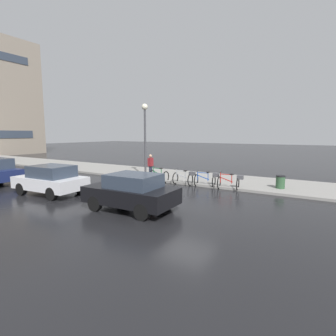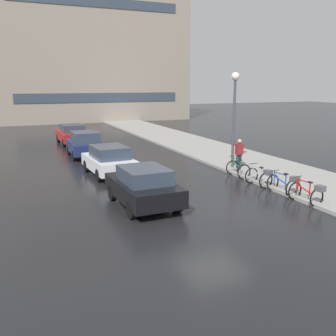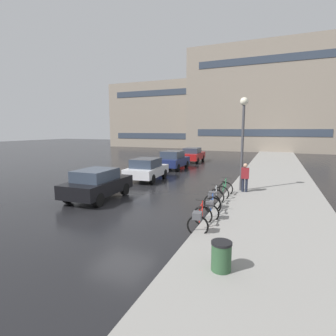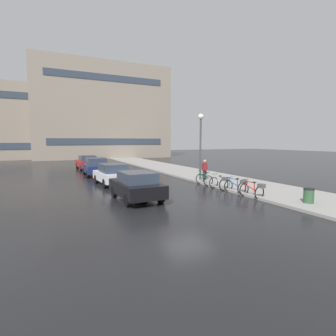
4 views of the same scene
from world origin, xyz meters
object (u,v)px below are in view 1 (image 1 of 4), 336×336
(bicycle_nearest, at_px, (231,181))
(bicycle_second, at_px, (207,179))
(bicycle_third, at_px, (185,177))
(pedestrian, at_px, (151,165))
(streetlamp, at_px, (145,128))
(trash_bin, at_px, (280,183))
(bicycle_farthest, at_px, (159,176))
(car_white, at_px, (51,179))
(car_black, at_px, (132,192))

(bicycle_nearest, bearing_deg, bicycle_second, 87.90)
(bicycle_third, bearing_deg, pedestrian, 73.58)
(bicycle_second, relative_size, streetlamp, 0.28)
(streetlamp, distance_m, trash_bin, 9.42)
(bicycle_farthest, bearing_deg, pedestrian, 55.69)
(bicycle_second, xyz_separation_m, pedestrian, (0.76, 4.69, 0.48))
(bicycle_second, xyz_separation_m, streetlamp, (0.52, 4.97, 3.10))
(bicycle_farthest, relative_size, car_white, 0.30)
(bicycle_second, bearing_deg, bicycle_third, 98.29)
(bicycle_third, bearing_deg, car_white, 140.25)
(bicycle_nearest, height_order, bicycle_third, bicycle_nearest)
(car_white, distance_m, trash_bin, 12.47)
(bicycle_third, xyz_separation_m, trash_bin, (1.37, -5.31, -0.06))
(car_white, bearing_deg, streetlamp, -11.28)
(bicycle_third, relative_size, trash_bin, 1.59)
(car_black, xyz_separation_m, car_white, (0.02, 5.46, -0.00))
(bicycle_third, bearing_deg, car_black, -174.14)
(car_black, bearing_deg, bicycle_second, -7.67)
(car_black, relative_size, streetlamp, 0.74)
(bicycle_nearest, height_order, streetlamp, streetlamp)
(bicycle_farthest, bearing_deg, streetlamp, 67.71)
(bicycle_nearest, xyz_separation_m, trash_bin, (1.22, -2.43, -0.05))
(bicycle_farthest, relative_size, trash_bin, 1.35)
(bicycle_nearest, height_order, car_black, car_black)
(car_black, relative_size, car_white, 1.00)
(car_black, height_order, pedestrian, pedestrian)
(bicycle_second, xyz_separation_m, car_white, (-6.05, 6.28, 0.30))
(bicycle_third, bearing_deg, bicycle_second, -81.71)
(bicycle_second, height_order, trash_bin, bicycle_second)
(bicycle_farthest, bearing_deg, bicycle_nearest, -89.12)
(bicycle_farthest, bearing_deg, car_white, 154.03)
(car_black, distance_m, trash_bin, 8.63)
(bicycle_nearest, bearing_deg, trash_bin, -63.37)
(car_white, distance_m, pedestrian, 6.99)
(bicycle_farthest, height_order, car_black, car_black)
(bicycle_farthest, bearing_deg, trash_bin, -79.92)
(pedestrian, bearing_deg, trash_bin, -87.27)
(streetlamp, bearing_deg, bicycle_nearest, -95.07)
(bicycle_nearest, relative_size, streetlamp, 0.28)
(pedestrian, distance_m, trash_bin, 8.60)
(bicycle_second, relative_size, car_white, 0.38)
(pedestrian, bearing_deg, bicycle_third, -106.42)
(car_black, distance_m, streetlamp, 8.27)
(streetlamp, relative_size, trash_bin, 6.06)
(bicycle_third, bearing_deg, bicycle_farthest, 87.72)
(bicycle_second, bearing_deg, pedestrian, 80.83)
(bicycle_third, height_order, car_white, car_white)
(car_white, bearing_deg, pedestrian, -13.12)
(bicycle_third, height_order, streetlamp, streetlamp)
(bicycle_third, height_order, pedestrian, pedestrian)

